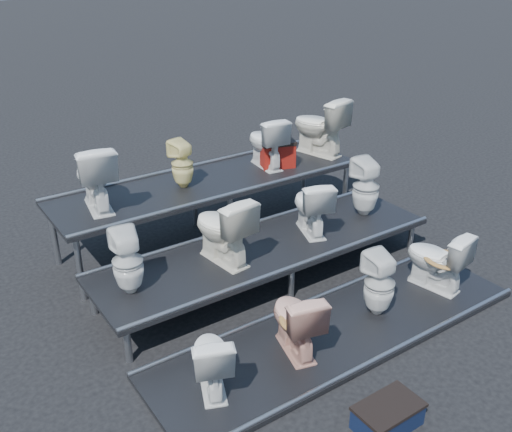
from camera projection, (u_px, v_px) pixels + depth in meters
ground at (267, 279)px, 6.92m from camera, size 80.00×80.00×0.00m
tier_front at (339, 331)px, 5.94m from camera, size 4.20×1.20×0.06m
tier_mid at (267, 262)px, 6.82m from camera, size 4.20×1.20×0.46m
tier_back at (212, 209)px, 7.70m from camera, size 4.20×1.20×0.86m
toilet_0 at (211, 359)px, 5.02m from camera, size 0.57×0.72×0.64m
toilet_1 at (296, 320)px, 5.48m from camera, size 0.56×0.78×0.71m
toilet_2 at (379, 284)px, 6.05m from camera, size 0.35×0.36×0.72m
toilet_3 at (436, 259)px, 6.51m from camera, size 0.53×0.78×0.73m
toilet_4 at (128, 262)px, 5.70m from camera, size 0.35×0.36×0.69m
toilet_5 at (223, 229)px, 6.24m from camera, size 0.53×0.83×0.80m
toilet_6 at (311, 206)px, 6.90m from camera, size 0.60×0.78×0.70m
toilet_7 at (366, 187)px, 7.35m from camera, size 0.38×0.39×0.76m
toilet_8 at (95, 176)px, 6.57m from camera, size 0.56×0.84×0.79m
toilet_9 at (182, 164)px, 7.18m from camera, size 0.33×0.33×0.62m
toilet_10 at (266, 142)px, 7.82m from camera, size 0.47×0.74×0.71m
toilet_11 at (319, 126)px, 8.26m from camera, size 0.65×0.92×0.84m
red_crate at (276, 154)px, 7.93m from camera, size 0.54×0.49×0.33m
step_stool at (387, 417)px, 4.78m from camera, size 0.55×0.33×0.20m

